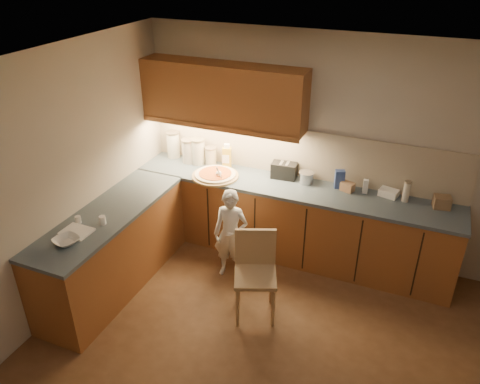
% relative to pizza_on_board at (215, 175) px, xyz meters
% --- Properties ---
extents(room, '(4.54, 4.50, 2.62)m').
position_rel_pizza_on_board_xyz_m(room, '(1.27, -1.57, 0.73)').
color(room, '#56351D').
rests_on(room, ground).
extents(l_counter, '(3.77, 2.62, 0.92)m').
position_rel_pizza_on_board_xyz_m(l_counter, '(0.35, -0.32, -0.48)').
color(l_counter, '#98582C').
rests_on(l_counter, ground).
extents(backsplash, '(3.75, 0.02, 0.58)m').
position_rel_pizza_on_board_xyz_m(backsplash, '(0.90, 0.41, 0.27)').
color(backsplash, '#BBAB91').
rests_on(backsplash, l_counter).
extents(upper_cabinets, '(1.95, 0.36, 0.73)m').
position_rel_pizza_on_board_xyz_m(upper_cabinets, '(-0.00, 0.25, 0.90)').
color(upper_cabinets, '#98582C').
rests_on(upper_cabinets, ground).
extents(pizza_on_board, '(0.55, 0.55, 0.22)m').
position_rel_pizza_on_board_xyz_m(pizza_on_board, '(0.00, 0.00, 0.00)').
color(pizza_on_board, tan).
rests_on(pizza_on_board, l_counter).
extents(child, '(0.42, 0.30, 1.07)m').
position_rel_pizza_on_board_xyz_m(child, '(0.43, -0.53, -0.41)').
color(child, silver).
rests_on(child, ground).
extents(wooden_chair, '(0.53, 0.53, 0.91)m').
position_rel_pizza_on_board_xyz_m(wooden_chair, '(0.89, -0.97, -0.42)').
color(wooden_chair, tan).
rests_on(wooden_chair, ground).
extents(mixing_bowl, '(0.28, 0.28, 0.06)m').
position_rel_pizza_on_board_xyz_m(mixing_bowl, '(-0.68, -1.78, 0.00)').
color(mixing_bowl, white).
rests_on(mixing_bowl, l_counter).
extents(canister_a, '(0.17, 0.17, 0.34)m').
position_rel_pizza_on_board_xyz_m(canister_a, '(-0.75, 0.32, 0.15)').
color(canister_a, white).
rests_on(canister_a, l_counter).
extents(canister_b, '(0.18, 0.18, 0.31)m').
position_rel_pizza_on_board_xyz_m(canister_b, '(-0.48, 0.25, 0.13)').
color(canister_b, beige).
rests_on(canister_b, l_counter).
extents(canister_c, '(0.18, 0.18, 0.33)m').
position_rel_pizza_on_board_xyz_m(canister_c, '(-0.36, 0.26, 0.14)').
color(canister_c, silver).
rests_on(canister_c, l_counter).
extents(canister_d, '(0.14, 0.14, 0.24)m').
position_rel_pizza_on_board_xyz_m(canister_d, '(-0.19, 0.28, 0.09)').
color(canister_d, beige).
rests_on(canister_d, l_counter).
extents(oil_jug, '(0.12, 0.11, 0.32)m').
position_rel_pizza_on_board_xyz_m(oil_jug, '(0.03, 0.28, 0.12)').
color(oil_jug, gold).
rests_on(oil_jug, l_counter).
extents(toaster, '(0.30, 0.19, 0.19)m').
position_rel_pizza_on_board_xyz_m(toaster, '(0.75, 0.30, 0.07)').
color(toaster, black).
rests_on(toaster, l_counter).
extents(steel_pot, '(0.18, 0.18, 0.14)m').
position_rel_pizza_on_board_xyz_m(steel_pot, '(1.03, 0.27, 0.04)').
color(steel_pot, '#ADADB2').
rests_on(steel_pot, l_counter).
extents(blue_box, '(0.13, 0.11, 0.21)m').
position_rel_pizza_on_board_xyz_m(blue_box, '(1.41, 0.30, 0.08)').
color(blue_box, '#2F478F').
rests_on(blue_box, l_counter).
extents(card_box_a, '(0.17, 0.14, 0.10)m').
position_rel_pizza_on_board_xyz_m(card_box_a, '(1.51, 0.26, 0.03)').
color(card_box_a, '#A87E5A').
rests_on(card_box_a, l_counter).
extents(white_bottle, '(0.06, 0.06, 0.16)m').
position_rel_pizza_on_board_xyz_m(white_bottle, '(1.70, 0.28, 0.06)').
color(white_bottle, white).
rests_on(white_bottle, l_counter).
extents(flat_pack, '(0.22, 0.18, 0.08)m').
position_rel_pizza_on_board_xyz_m(flat_pack, '(1.95, 0.31, 0.01)').
color(flat_pack, white).
rests_on(flat_pack, l_counter).
extents(tall_jar, '(0.08, 0.08, 0.24)m').
position_rel_pizza_on_board_xyz_m(tall_jar, '(2.13, 0.26, 0.10)').
color(tall_jar, white).
rests_on(tall_jar, l_counter).
extents(card_box_b, '(0.19, 0.17, 0.13)m').
position_rel_pizza_on_board_xyz_m(card_box_b, '(2.49, 0.27, 0.04)').
color(card_box_b, '#987552').
rests_on(card_box_b, l_counter).
extents(dough_cloth, '(0.28, 0.22, 0.02)m').
position_rel_pizza_on_board_xyz_m(dough_cloth, '(-0.71, -1.60, -0.01)').
color(dough_cloth, white).
rests_on(dough_cloth, l_counter).
extents(spice_jar_a, '(0.06, 0.06, 0.08)m').
position_rel_pizza_on_board_xyz_m(spice_jar_a, '(-0.81, -1.45, 0.01)').
color(spice_jar_a, silver).
rests_on(spice_jar_a, l_counter).
extents(spice_jar_b, '(0.08, 0.08, 0.09)m').
position_rel_pizza_on_board_xyz_m(spice_jar_b, '(-0.58, -1.37, 0.02)').
color(spice_jar_b, white).
rests_on(spice_jar_b, l_counter).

